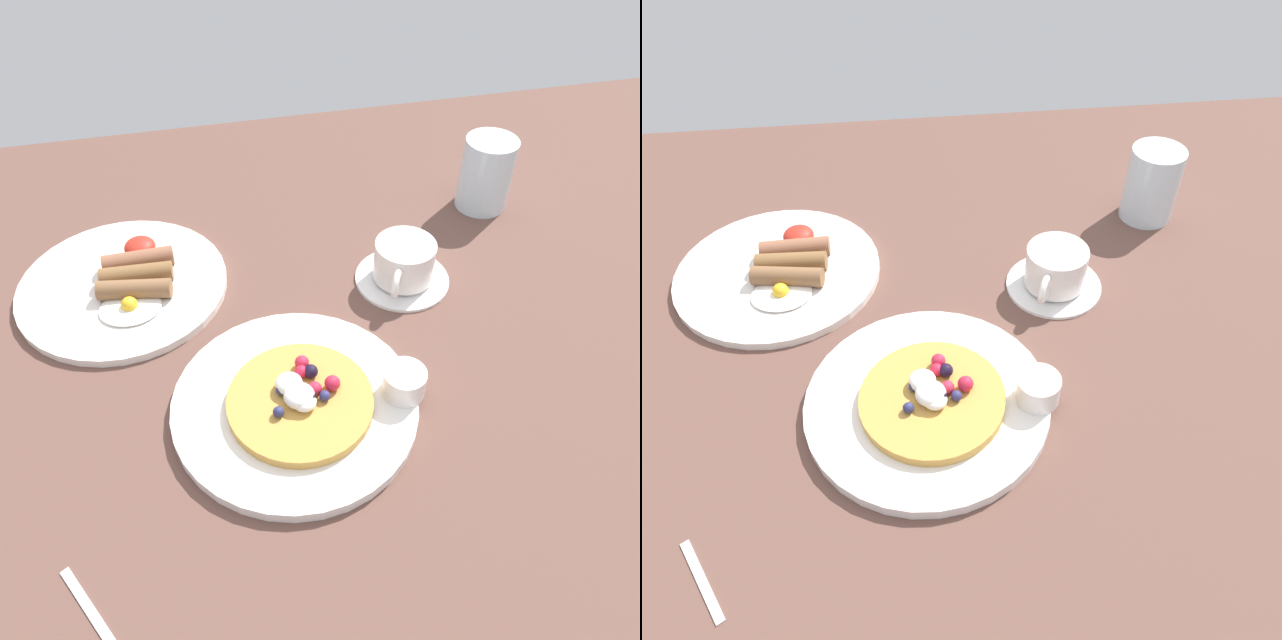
{
  "view_description": "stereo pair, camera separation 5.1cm",
  "coord_description": "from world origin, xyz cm",
  "views": [
    {
      "loc": [
        -9.04,
        -46.07,
        53.15
      ],
      "look_at": [
        1.76,
        0.87,
        4.0
      ],
      "focal_mm": 34.6,
      "sensor_mm": 36.0,
      "label": 1
    },
    {
      "loc": [
        -4.01,
        -46.95,
        53.15
      ],
      "look_at": [
        1.76,
        0.87,
        4.0
      ],
      "focal_mm": 34.6,
      "sensor_mm": 36.0,
      "label": 2
    }
  ],
  "objects": [
    {
      "name": "pancake_with_berries",
      "position": [
        -2.37,
        -8.15,
        2.26
      ],
      "size": [
        15.17,
        15.17,
        3.11
      ],
      "color": "#C48E3E",
      "rests_on": "pancake_plate"
    },
    {
      "name": "coffee_cup",
      "position": [
        14.45,
        9.21,
        3.46
      ],
      "size": [
        7.62,
        9.76,
        5.02
      ],
      "color": "white",
      "rests_on": "coffee_saucer"
    },
    {
      "name": "pancake_plate",
      "position": [
        -2.87,
        -7.49,
        0.69
      ],
      "size": [
        25.84,
        25.84,
        1.37
      ],
      "primitive_type": "cylinder",
      "color": "white",
      "rests_on": "ground_plane"
    },
    {
      "name": "teaspoon",
      "position": [
        -20.77,
        -28.37,
        0.25
      ],
      "size": [
        8.21,
        12.36,
        0.6
      ],
      "color": "silver",
      "rests_on": "ground_plane"
    },
    {
      "name": "water_glass",
      "position": [
        31.01,
        22.82,
        5.23
      ],
      "size": [
        7.33,
        7.33,
        10.46
      ],
      "primitive_type": "cylinder",
      "color": "silver",
      "rests_on": "ground_plane"
    },
    {
      "name": "fried_breakfast",
      "position": [
        -18.49,
        15.55,
        2.15
      ],
      "size": [
        9.57,
        15.63,
        2.64
      ],
      "color": "brown",
      "rests_on": "breakfast_plate"
    },
    {
      "name": "breakfast_plate",
      "position": [
        -20.4,
        15.64,
        0.54
      ],
      "size": [
        26.08,
        26.08,
        1.08
      ],
      "primitive_type": "cylinder",
      "color": "white",
      "rests_on": "ground_plane"
    },
    {
      "name": "coffee_saucer",
      "position": [
        14.53,
        9.34,
        0.43
      ],
      "size": [
        12.02,
        12.02,
        0.86
      ],
      "primitive_type": "cylinder",
      "color": "white",
      "rests_on": "ground_plane"
    },
    {
      "name": "syrup_ramekin",
      "position": [
        8.49,
        -8.89,
        2.97
      ],
      "size": [
        4.55,
        4.55,
        3.09
      ],
      "color": "white",
      "rests_on": "pancake_plate"
    },
    {
      "name": "ground_plane",
      "position": [
        0.0,
        0.0,
        -1.5
      ],
      "size": [
        190.49,
        111.66,
        3.0
      ],
      "primitive_type": "cube",
      "color": "brown"
    }
  ]
}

